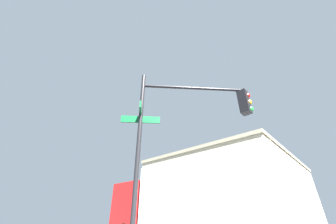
# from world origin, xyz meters

# --- Properties ---
(traffic_signal_near) EXTENTS (2.78, 2.91, 5.19)m
(traffic_signal_near) POSITION_xyz_m (-6.02, -6.23, 3.69)
(traffic_signal_near) COLOR black
(traffic_signal_near) RESTS_ON ground_plane
(building_stucco) EXTENTS (16.99, 22.88, 8.70)m
(building_stucco) POSITION_xyz_m (-16.35, 19.29, 4.36)
(building_stucco) COLOR beige
(building_stucco) RESTS_ON ground_plane
(box_truck_second) EXTENTS (9.07, 2.70, 3.60)m
(box_truck_second) POSITION_xyz_m (-9.20, -2.11, 1.96)
(box_truck_second) COLOR #B21919
(box_truck_second) RESTS_ON ground_plane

